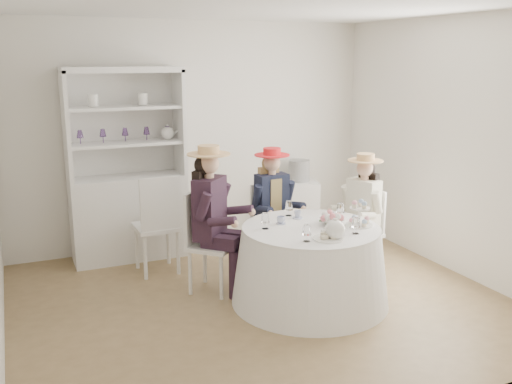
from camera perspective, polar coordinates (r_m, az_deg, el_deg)
name	(u,v)px	position (r m, az deg, el deg)	size (l,w,h in m)	color
ground	(260,301)	(5.55, 0.42, -10.83)	(4.50, 4.50, 0.00)	olive
ceiling	(261,5)	(5.08, 0.47, 18.16)	(4.50, 4.50, 0.00)	white
wall_back	(194,135)	(7.00, -6.26, 5.70)	(4.50, 4.50, 0.00)	white
wall_front	(398,218)	(3.46, 14.04, -2.55)	(4.50, 4.50, 0.00)	white
wall_right	(455,147)	(6.39, 19.27, 4.30)	(4.50, 4.50, 0.00)	white
tea_table	(310,265)	(5.43, 5.43, -7.26)	(1.49, 1.49, 0.74)	white
hutch	(128,192)	(6.65, -12.67, -0.02)	(1.38, 0.73, 2.17)	silver
side_table	(298,208)	(7.44, 4.26, -1.59)	(0.46, 0.46, 0.72)	silver
hatbox	(299,171)	(7.33, 4.32, 2.15)	(0.27, 0.27, 0.27)	black
guest_left	(212,211)	(5.52, -4.41, -1.90)	(0.62, 0.62, 1.46)	silver
guest_mid	(273,201)	(6.17, 1.67, -0.91)	(0.49, 0.51, 1.33)	silver
guest_right	(362,207)	(6.12, 10.56, -1.47)	(0.53, 0.49, 1.30)	silver
spare_chair	(158,222)	(6.10, -9.78, -2.94)	(0.46, 0.46, 1.08)	silver
teacup_a	(281,221)	(5.38, 2.52, -2.88)	(0.08, 0.08, 0.06)	white
teacup_b	(298,215)	(5.58, 4.18, -2.31)	(0.07, 0.07, 0.07)	white
teacup_c	(330,217)	(5.52, 7.37, -2.51)	(0.10, 0.10, 0.08)	white
flower_bowl	(332,222)	(5.41, 7.57, -2.97)	(0.21, 0.21, 0.05)	white
flower_arrangement	(332,218)	(5.34, 7.64, -2.57)	(0.17, 0.17, 0.06)	pink
table_teapot	(335,230)	(4.98, 7.92, -3.75)	(0.25, 0.18, 0.19)	white
sandwich_plate	(328,238)	(4.98, 7.22, -4.54)	(0.27, 0.27, 0.06)	white
cupcake_stand	(359,217)	(5.40, 10.31, -2.43)	(0.25, 0.25, 0.24)	white
stemware_set	(311,219)	(5.29, 5.54, -2.73)	(0.90, 0.86, 0.15)	white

